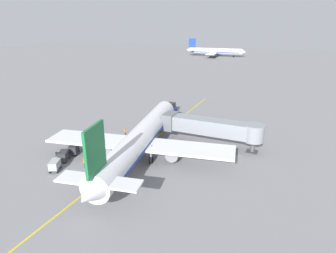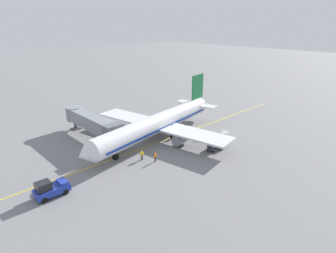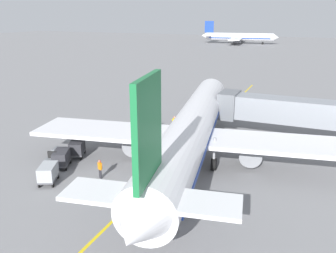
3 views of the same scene
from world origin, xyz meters
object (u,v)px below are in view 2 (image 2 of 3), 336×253
ground_crew_wing_walker (155,156)px  ground_crew_marshaller (142,154)px  baggage_cart_third_in_train (225,135)px  baggage_cart_second_in_train (220,141)px  ground_crew_loader (203,134)px  jet_bridge (91,122)px  parked_airliner (158,124)px  pushback_tractor (50,189)px  baggage_tug_lead (222,144)px  baggage_cart_front (212,145)px

ground_crew_wing_walker → ground_crew_marshaller: 2.38m
baggage_cart_third_in_train → ground_crew_wing_walker: (2.26, 16.07, 0.00)m
baggage_cart_second_in_train → ground_crew_marshaller: size_ratio=1.73×
ground_crew_loader → ground_crew_marshaller: same height
jet_bridge → ground_crew_wing_walker: 16.57m
parked_airliner → pushback_tractor: 24.19m
baggage_cart_third_in_train → ground_crew_loader: bearing=35.0°
parked_airliner → ground_crew_marshaller: bearing=122.1°
jet_bridge → baggage_tug_lead: size_ratio=6.53×
ground_crew_wing_walker → ground_crew_loader: bearing=-84.9°
baggage_tug_lead → ground_crew_wing_walker: bearing=72.1°
ground_crew_loader → baggage_cart_second_in_train: bearing=172.7°
jet_bridge → pushback_tractor: size_ratio=4.03×
baggage_cart_front → baggage_cart_third_in_train: size_ratio=1.00×
pushback_tractor → baggage_cart_third_in_train: 33.02m
pushback_tractor → baggage_tug_lead: size_ratio=1.62×
baggage_cart_third_in_train → ground_crew_loader: 4.25m
baggage_cart_front → ground_crew_marshaller: 12.87m
baggage_cart_second_in_train → ground_crew_marshaller: bearing=69.1°
baggage_cart_second_in_train → ground_crew_loader: ground_crew_loader is taller
baggage_tug_lead → baggage_cart_third_in_train: size_ratio=0.93×
baggage_tug_lead → ground_crew_marshaller: (6.21, 13.93, 0.24)m
baggage_cart_front → baggage_cart_third_in_train: same height
baggage_cart_front → baggage_cart_third_in_train: (1.34, -5.68, 0.00)m
baggage_tug_lead → ground_crew_marshaller: ground_crew_marshaller is taller
parked_airliner → baggage_tug_lead: bearing=-152.3°
baggage_tug_lead → ground_crew_loader: 5.43m
jet_bridge → ground_crew_marshaller: (-14.12, -1.26, -2.51)m
baggage_tug_lead → baggage_cart_front: baggage_tug_lead is taller
ground_crew_wing_walker → parked_airliner: bearing=-44.0°
baggage_cart_second_in_train → ground_crew_marshaller: 15.20m
parked_airliner → ground_crew_wing_walker: size_ratio=22.02×
pushback_tractor → baggage_cart_front: 27.64m
baggage_cart_third_in_train → ground_crew_marshaller: size_ratio=1.73×
baggage_cart_third_in_train → jet_bridge: bearing=45.0°
baggage_cart_second_in_train → jet_bridge: bearing=38.4°
parked_airliner → baggage_cart_front: parked_airliner is taller
jet_bridge → ground_crew_loader: size_ratio=10.54×
baggage_cart_front → ground_crew_wing_walker: (3.60, 10.39, 0.00)m
parked_airliner → ground_crew_marshaller: (-5.04, 8.03, -2.23)m
baggage_cart_second_in_train → baggage_cart_third_in_train: same height
baggage_cart_front → baggage_cart_second_in_train: size_ratio=1.00×
ground_crew_wing_walker → ground_crew_marshaller: bearing=29.0°
ground_crew_wing_walker → ground_crew_loader: size_ratio=1.00×
ground_crew_marshaller → ground_crew_loader: bearing=-93.3°
pushback_tractor → baggage_tug_lead: bearing=-101.8°
baggage_cart_front → ground_crew_loader: bearing=-33.9°
baggage_cart_front → parked_airliner: bearing=18.1°
jet_bridge → baggage_cart_front: (-19.80, -12.80, -2.51)m
baggage_tug_lead → parked_airliner: bearing=27.7°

